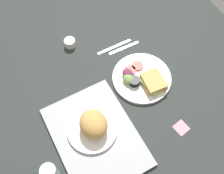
% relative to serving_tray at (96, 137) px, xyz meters
% --- Properties ---
extents(ground_plane, '(1.90, 1.50, 0.03)m').
position_rel_serving_tray_xyz_m(ground_plane, '(0.14, -0.20, -0.02)').
color(ground_plane, '#282D2B').
extents(serving_tray, '(0.45, 0.34, 0.02)m').
position_rel_serving_tray_xyz_m(serving_tray, '(0.00, 0.00, 0.00)').
color(serving_tray, '#9EA0A3').
rests_on(serving_tray, ground_plane).
extents(bread_plate_near, '(0.21, 0.21, 0.10)m').
position_rel_serving_tray_xyz_m(bread_plate_near, '(0.03, -0.01, 0.05)').
color(bread_plate_near, white).
rests_on(bread_plate_near, serving_tray).
extents(plate_with_salad, '(0.28, 0.28, 0.05)m').
position_rel_serving_tray_xyz_m(plate_with_salad, '(0.14, -0.32, 0.01)').
color(plate_with_salad, white).
rests_on(plate_with_salad, ground_plane).
extents(drinking_glass, '(0.06, 0.06, 0.11)m').
position_rel_serving_tray_xyz_m(drinking_glass, '(-0.06, 0.22, 0.05)').
color(drinking_glass, silver).
rests_on(drinking_glass, ground_plane).
extents(espresso_cup, '(0.06, 0.06, 0.04)m').
position_rel_serving_tray_xyz_m(espresso_cup, '(0.50, -0.11, 0.01)').
color(espresso_cup, silver).
rests_on(espresso_cup, ground_plane).
extents(fork, '(0.02, 0.17, 0.01)m').
position_rel_serving_tray_xyz_m(fork, '(0.35, -0.35, -0.01)').
color(fork, '#B7B7BC').
rests_on(fork, ground_plane).
extents(knife, '(0.02, 0.19, 0.01)m').
position_rel_serving_tray_xyz_m(knife, '(0.38, -0.31, -0.01)').
color(knife, '#B7B7BC').
rests_on(knife, ground_plane).
extents(sticky_note, '(0.06, 0.06, 0.00)m').
position_rel_serving_tray_xyz_m(sticky_note, '(-0.14, -0.34, -0.01)').
color(sticky_note, pink).
rests_on(sticky_note, ground_plane).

